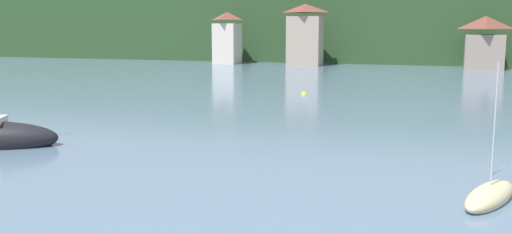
% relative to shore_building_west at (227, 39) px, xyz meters
% --- Properties ---
extents(wooded_hillside, '(352.00, 56.86, 35.41)m').
position_rel_shore_building_west_xyz_m(wooded_hillside, '(8.17, 38.81, 1.55)').
color(wooded_hillside, '#264223').
rests_on(wooded_hillside, ground_plane).
extents(shore_building_west, '(4.19, 4.51, 9.01)m').
position_rel_shore_building_west_xyz_m(shore_building_west, '(0.00, 0.00, 0.00)').
color(shore_building_west, beige).
rests_on(shore_building_west, ground_plane).
extents(shore_building_westcentral, '(5.78, 4.31, 10.22)m').
position_rel_shore_building_west_xyz_m(shore_building_westcentral, '(14.04, -0.09, 0.59)').
color(shore_building_westcentral, gray).
rests_on(shore_building_westcentral, ground_plane).
extents(shore_building_central, '(5.91, 6.29, 8.09)m').
position_rel_shore_building_west_xyz_m(shore_building_central, '(42.11, 0.85, -0.43)').
color(shore_building_central, gray).
rests_on(shore_building_central, ground_plane).
extents(sailboat_mid_1, '(2.64, 4.42, 5.45)m').
position_rel_shore_building_west_xyz_m(sailboat_mid_1, '(38.67, -71.83, -4.16)').
color(sailboat_mid_1, '#CCBC8E').
rests_on(sailboat_mid_1, ground_plane).
extents(mooring_buoy_mid, '(0.54, 0.54, 0.54)m').
position_rel_shore_building_west_xyz_m(mooring_buoy_mid, '(23.89, -40.68, -4.37)').
color(mooring_buoy_mid, yellow).
rests_on(mooring_buoy_mid, ground_plane).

